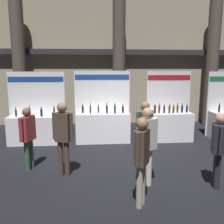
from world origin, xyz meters
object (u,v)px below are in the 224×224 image
(exhibitor_booth_2, at_px, (170,123))
(exhibitor_booth_0, at_px, (37,126))
(visitor_5, at_px, (141,155))
(visitor_8, at_px, (145,129))
(visitor_6, at_px, (219,144))
(visitor_3, at_px, (63,133))
(visitor_2, at_px, (147,140))
(visitor_7, at_px, (28,134))
(exhibitor_booth_1, at_px, (103,124))

(exhibitor_booth_2, bearing_deg, exhibitor_booth_0, 179.77)
(visitor_5, xyz_separation_m, visitor_8, (0.45, 1.80, 0.04))
(exhibitor_booth_0, xyz_separation_m, visitor_6, (4.60, -3.51, 0.37))
(exhibitor_booth_0, bearing_deg, visitor_6, -37.33)
(visitor_6, bearing_deg, visitor_3, -83.55)
(exhibitor_booth_2, bearing_deg, visitor_6, -91.54)
(visitor_2, height_order, visitor_3, visitor_3)
(visitor_3, relative_size, visitor_7, 1.12)
(exhibitor_booth_2, relative_size, visitor_5, 1.46)
(exhibitor_booth_1, relative_size, visitor_7, 1.56)
(exhibitor_booth_1, xyz_separation_m, visitor_7, (-1.98, -2.25, 0.31))
(visitor_2, xyz_separation_m, visitor_7, (-2.78, 1.15, -0.11))
(visitor_3, distance_m, visitor_6, 3.47)
(visitor_5, distance_m, visitor_7, 3.13)
(exhibitor_booth_1, bearing_deg, exhibitor_booth_0, -179.57)
(visitor_3, bearing_deg, exhibitor_booth_2, -127.31)
(exhibitor_booth_0, relative_size, exhibitor_booth_2, 0.99)
(exhibitor_booth_1, xyz_separation_m, visitor_6, (2.31, -3.53, 0.35))
(exhibitor_booth_0, distance_m, visitor_3, 2.98)
(visitor_3, bearing_deg, exhibitor_booth_1, -96.20)
(visitor_3, bearing_deg, visitor_2, 174.28)
(exhibitor_booth_1, distance_m, visitor_2, 3.51)
(exhibitor_booth_1, height_order, visitor_8, exhibitor_booth_1)
(visitor_3, xyz_separation_m, visitor_8, (2.03, 0.37, -0.03))
(exhibitor_booth_1, bearing_deg, visitor_7, -131.44)
(visitor_5, relative_size, visitor_8, 0.98)
(exhibitor_booth_1, height_order, exhibitor_booth_2, exhibitor_booth_1)
(exhibitor_booth_0, relative_size, exhibitor_booth_1, 0.99)
(visitor_2, xyz_separation_m, visitor_5, (-0.27, -0.73, -0.06))
(visitor_7, bearing_deg, exhibitor_booth_1, -21.11)
(visitor_2, bearing_deg, exhibitor_booth_2, -150.02)
(exhibitor_booth_0, relative_size, visitor_3, 1.38)
(exhibitor_booth_0, height_order, exhibitor_booth_1, exhibitor_booth_1)
(visitor_5, bearing_deg, visitor_8, 17.33)
(exhibitor_booth_0, distance_m, visitor_5, 4.99)
(visitor_5, xyz_separation_m, visitor_7, (-2.51, 1.88, -0.05))
(exhibitor_booth_0, relative_size, visitor_5, 1.45)
(exhibitor_booth_1, relative_size, visitor_2, 1.42)
(visitor_5, bearing_deg, visitor_7, 84.55)
(visitor_3, bearing_deg, visitor_5, 153.04)
(exhibitor_booth_2, relative_size, visitor_6, 1.53)
(exhibitor_booth_2, height_order, visitor_6, exhibitor_booth_2)
(visitor_2, xyz_separation_m, visitor_8, (0.18, 1.07, -0.02))
(exhibitor_booth_1, relative_size, visitor_3, 1.39)
(exhibitor_booth_2, relative_size, visitor_3, 1.39)
(exhibitor_booth_2, bearing_deg, visitor_5, -114.72)
(exhibitor_booth_2, xyz_separation_m, visitor_8, (-1.43, -2.29, 0.41))
(exhibitor_booth_1, relative_size, visitor_5, 1.47)
(exhibitor_booth_1, bearing_deg, exhibitor_booth_2, -0.86)
(visitor_8, bearing_deg, visitor_3, 168.97)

